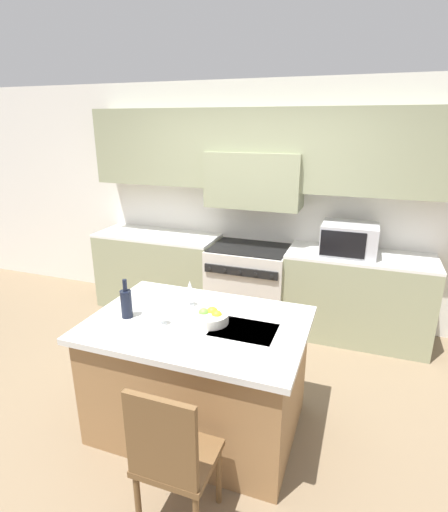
% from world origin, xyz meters
% --- Properties ---
extents(ground_plane, '(10.00, 10.00, 0.00)m').
position_xyz_m(ground_plane, '(0.00, 0.00, 0.00)').
color(ground_plane, '#7A664C').
extents(back_cabinetry, '(10.00, 0.46, 2.70)m').
position_xyz_m(back_cabinetry, '(0.00, 1.93, 1.61)').
color(back_cabinetry, silver).
rests_on(back_cabinetry, ground_plane).
extents(back_counter, '(3.89, 0.62, 0.95)m').
position_xyz_m(back_counter, '(-0.00, 1.68, 0.47)').
color(back_counter, gray).
rests_on(back_counter, ground_plane).
extents(range_stove, '(0.89, 0.70, 0.91)m').
position_xyz_m(range_stove, '(-0.00, 1.66, 0.46)').
color(range_stove, beige).
rests_on(range_stove, ground_plane).
extents(microwave, '(0.56, 0.44, 0.32)m').
position_xyz_m(microwave, '(1.06, 1.68, 1.11)').
color(microwave, '#B7B7BC').
rests_on(microwave, back_counter).
extents(kitchen_island, '(1.55, 1.08, 0.90)m').
position_xyz_m(kitchen_island, '(0.14, -0.14, 0.45)').
color(kitchen_island, olive).
rests_on(kitchen_island, ground_plane).
extents(island_chair, '(0.42, 0.40, 0.98)m').
position_xyz_m(island_chair, '(0.34, -0.98, 0.54)').
color(island_chair, brown).
rests_on(island_chair, ground_plane).
extents(wine_bottle, '(0.08, 0.08, 0.30)m').
position_xyz_m(wine_bottle, '(-0.38, -0.24, 1.01)').
color(wine_bottle, black).
rests_on(wine_bottle, kitchen_island).
extents(wine_glass_near, '(0.07, 0.07, 0.21)m').
position_xyz_m(wine_glass_near, '(-0.08, -0.26, 1.04)').
color(wine_glass_near, white).
rests_on(wine_glass_near, kitchen_island).
extents(wine_glass_far, '(0.07, 0.07, 0.21)m').
position_xyz_m(wine_glass_far, '(-0.02, 0.09, 1.04)').
color(wine_glass_far, white).
rests_on(wine_glass_far, kitchen_island).
extents(fruit_bowl, '(0.26, 0.26, 0.10)m').
position_xyz_m(fruit_bowl, '(0.23, -0.11, 0.94)').
color(fruit_bowl, silver).
rests_on(fruit_bowl, kitchen_island).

